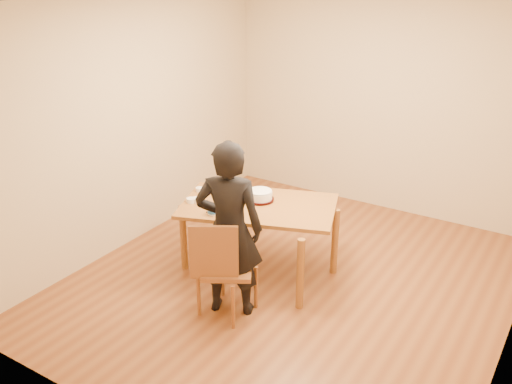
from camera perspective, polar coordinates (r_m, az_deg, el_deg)
The scene contains 16 objects.
room_shell at distance 5.52m, azimuth 5.69°, elevation 4.71°, with size 4.00×4.50×2.70m.
dining_table at distance 5.66m, azimuth 0.27°, elevation -1.42°, with size 1.51×0.90×0.04m, color brown.
dining_chair at distance 5.14m, azimuth -2.90°, elevation -7.64°, with size 0.44×0.44×0.04m, color brown.
cake_plate at distance 5.74m, azimuth 0.42°, elevation -0.75°, with size 0.28×0.28×0.02m, color #B60C10.
cake at distance 5.72m, azimuth 0.42°, elevation -0.30°, with size 0.24×0.24×0.08m, color white.
frosting_dome at distance 5.70m, azimuth 0.42°, elevation 0.18°, with size 0.24×0.24×0.03m, color white.
frosting_tub at distance 5.44m, azimuth -4.39°, elevation -1.90°, with size 0.08×0.08×0.07m, color white.
frosting_lid at distance 5.51m, azimuth -3.80°, elevation -1.92°, with size 0.11×0.11×0.01m, color #231BB3.
frosting_dollop at distance 5.51m, azimuth -3.81°, elevation -1.79°, with size 0.04×0.04×0.02m, color white.
ramekin_green at distance 5.73m, azimuth -6.52°, elevation -0.82°, with size 0.09×0.09×0.04m, color white.
ramekin_yellow at distance 6.00m, azimuth -5.67°, elevation 0.27°, with size 0.08×0.08×0.04m, color white.
ramekin_multi at distance 5.74m, azimuth -5.98°, elevation -0.78°, with size 0.09×0.09×0.04m, color white.
candy_box_pink at distance 6.21m, azimuth -2.80°, elevation 1.08°, with size 0.14×0.07×0.02m, color #DA33A3.
candy_box_green at distance 6.20m, azimuth -2.82°, elevation 1.29°, with size 0.14×0.07×0.02m, color #2D931B.
spatula at distance 5.51m, azimuth -4.22°, elevation -1.95°, with size 0.15×0.01×0.01m, color black.
person at distance 5.00m, azimuth -2.69°, elevation -3.78°, with size 0.60×0.39×1.64m, color black.
Camera 1 is at (2.31, -4.37, 3.05)m, focal length 40.00 mm.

